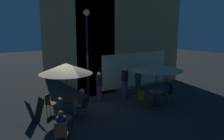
% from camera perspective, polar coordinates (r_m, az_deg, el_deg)
% --- Properties ---
extents(ground_plane, '(60.00, 60.00, 0.00)m').
position_cam_1_polar(ground_plane, '(10.73, -8.71, -10.22)').
color(ground_plane, '#232828').
extents(cafe_building, '(7.41, 8.57, 8.96)m').
position_cam_1_polar(cafe_building, '(15.48, -3.56, 13.10)').
color(cafe_building, tan).
rests_on(cafe_building, ground).
extents(street_lamp_near_corner, '(0.32, 0.32, 4.75)m').
position_cam_1_polar(street_lamp_near_corner, '(11.12, -6.49, 7.65)').
color(street_lamp_near_corner, black).
rests_on(street_lamp_near_corner, ground).
extents(menu_sandwich_board, '(0.71, 0.61, 0.95)m').
position_cam_1_polar(menu_sandwich_board, '(9.69, -19.40, -9.93)').
color(menu_sandwich_board, black).
rests_on(menu_sandwich_board, ground).
extents(cafe_table_0, '(0.67, 0.67, 0.74)m').
position_cam_1_polar(cafe_table_0, '(11.24, 11.30, -6.56)').
color(cafe_table_0, black).
rests_on(cafe_table_0, ground).
extents(cafe_table_1, '(0.77, 0.77, 0.79)m').
position_cam_1_polar(cafe_table_1, '(10.10, -11.55, -8.12)').
color(cafe_table_1, black).
rests_on(cafe_table_1, ground).
extents(cafe_table_2, '(0.61, 0.61, 0.72)m').
position_cam_1_polar(cafe_table_2, '(8.16, -12.44, -13.61)').
color(cafe_table_2, black).
rests_on(cafe_table_2, ground).
extents(patio_umbrella_0, '(2.52, 2.52, 2.17)m').
position_cam_1_polar(patio_umbrella_0, '(10.91, 11.57, 0.86)').
color(patio_umbrella_0, black).
rests_on(patio_umbrella_0, ground).
extents(patio_umbrella_1, '(2.31, 2.31, 2.33)m').
position_cam_1_polar(patio_umbrella_1, '(9.73, -11.88, 0.37)').
color(patio_umbrella_1, black).
rests_on(patio_umbrella_1, ground).
extents(cafe_chair_0, '(0.42, 0.42, 0.93)m').
position_cam_1_polar(cafe_chair_0, '(10.65, 7.99, -7.16)').
color(cafe_chair_0, '#4D3915').
rests_on(cafe_chair_0, ground).
extents(cafe_chair_1, '(0.45, 0.45, 0.94)m').
position_cam_1_polar(cafe_chair_1, '(11.83, 14.42, -5.58)').
color(cafe_chair_1, brown).
rests_on(cafe_chair_1, ground).
extents(cafe_chair_2, '(0.55, 0.55, 0.86)m').
position_cam_1_polar(cafe_chair_2, '(9.84, -7.33, -8.91)').
color(cafe_chair_2, black).
rests_on(cafe_chair_2, ground).
extents(cafe_chair_3, '(0.60, 0.60, 0.89)m').
position_cam_1_polar(cafe_chair_3, '(10.44, -15.88, -7.94)').
color(cafe_chair_3, brown).
rests_on(cafe_chair_3, ground).
extents(cafe_chair_4, '(0.54, 0.54, 0.96)m').
position_cam_1_polar(cafe_chair_4, '(7.36, -13.08, -15.64)').
color(cafe_chair_4, brown).
rests_on(cafe_chair_4, ground).
extents(cafe_chair_5, '(0.57, 0.57, 1.00)m').
position_cam_1_polar(cafe_chair_5, '(8.83, -11.48, -10.82)').
color(cafe_chair_5, black).
rests_on(cafe_chair_5, ground).
extents(patron_seated_0, '(0.52, 0.32, 1.29)m').
position_cam_1_polar(patron_seated_0, '(11.68, 13.94, -4.93)').
color(patron_seated_0, '#26482F').
rests_on(patron_seated_0, ground).
extents(patron_seated_1, '(0.49, 0.50, 1.25)m').
position_cam_1_polar(patron_seated_1, '(9.82, -8.13, -7.79)').
color(patron_seated_1, '#71755B').
rests_on(patron_seated_1, ground).
extents(patron_seated_2, '(0.43, 0.50, 1.27)m').
position_cam_1_polar(patron_seated_2, '(7.44, -13.00, -14.17)').
color(patron_seated_2, black).
rests_on(patron_seated_2, ground).
extents(patron_standing_3, '(0.33, 0.33, 1.60)m').
position_cam_1_polar(patron_standing_3, '(11.57, -3.37, -4.37)').
color(patron_standing_3, '#57395F').
rests_on(patron_standing_3, ground).
extents(patron_standing_4, '(0.37, 0.37, 1.64)m').
position_cam_1_polar(patron_standing_4, '(12.99, 6.79, -2.70)').
color(patron_standing_4, '#2A463C').
rests_on(patron_standing_4, ground).
extents(patron_standing_5, '(0.38, 0.38, 1.72)m').
position_cam_1_polar(patron_standing_5, '(12.35, 3.34, -3.15)').
color(patron_standing_5, '#602F5D').
rests_on(patron_standing_5, ground).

